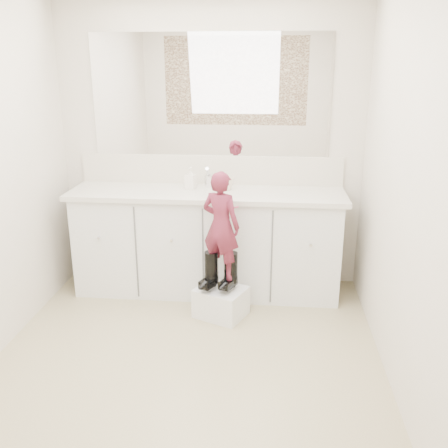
# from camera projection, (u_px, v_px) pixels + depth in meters

# --- Properties ---
(floor) EXTENTS (3.00, 3.00, 0.00)m
(floor) POSITION_uv_depth(u_px,v_px,m) (184.00, 369.00, 3.25)
(floor) COLOR #978A63
(floor) RESTS_ON ground
(wall_back) EXTENTS (2.60, 0.00, 2.60)m
(wall_back) POSITION_uv_depth(u_px,v_px,m) (211.00, 148.00, 4.30)
(wall_back) COLOR beige
(wall_back) RESTS_ON floor
(wall_front) EXTENTS (2.60, 0.00, 2.60)m
(wall_front) POSITION_uv_depth(u_px,v_px,m) (87.00, 316.00, 1.46)
(wall_front) COLOR beige
(wall_front) RESTS_ON floor
(wall_right) EXTENTS (0.00, 3.00, 3.00)m
(wall_right) POSITION_uv_depth(u_px,v_px,m) (411.00, 196.00, 2.76)
(wall_right) COLOR beige
(wall_right) RESTS_ON floor
(vanity_cabinet) EXTENTS (2.20, 0.55, 0.85)m
(vanity_cabinet) POSITION_uv_depth(u_px,v_px,m) (207.00, 243.00, 4.28)
(vanity_cabinet) COLOR silver
(vanity_cabinet) RESTS_ON floor
(countertop) EXTENTS (2.28, 0.58, 0.04)m
(countertop) POSITION_uv_depth(u_px,v_px,m) (207.00, 194.00, 4.12)
(countertop) COLOR beige
(countertop) RESTS_ON vanity_cabinet
(backsplash) EXTENTS (2.28, 0.03, 0.25)m
(backsplash) POSITION_uv_depth(u_px,v_px,m) (211.00, 170.00, 4.34)
(backsplash) COLOR beige
(backsplash) RESTS_ON countertop
(mirror) EXTENTS (2.00, 0.02, 1.00)m
(mirror) POSITION_uv_depth(u_px,v_px,m) (210.00, 96.00, 4.15)
(mirror) COLOR white
(mirror) RESTS_ON wall_back
(dot_panel) EXTENTS (2.00, 0.01, 1.20)m
(dot_panel) POSITION_uv_depth(u_px,v_px,m) (74.00, 163.00, 1.33)
(dot_panel) COLOR #472819
(dot_panel) RESTS_ON wall_front
(faucet) EXTENTS (0.08, 0.08, 0.10)m
(faucet) POSITION_uv_depth(u_px,v_px,m) (209.00, 181.00, 4.26)
(faucet) COLOR silver
(faucet) RESTS_ON countertop
(cup) EXTENTS (0.13, 0.13, 0.11)m
(cup) POSITION_uv_depth(u_px,v_px,m) (227.00, 183.00, 4.15)
(cup) COLOR beige
(cup) RESTS_ON countertop
(soap_bottle) EXTENTS (0.10, 0.10, 0.18)m
(soap_bottle) POSITION_uv_depth(u_px,v_px,m) (191.00, 178.00, 4.18)
(soap_bottle) COLOR white
(soap_bottle) RESTS_ON countertop
(step_stool) EXTENTS (0.45, 0.42, 0.23)m
(step_stool) POSITION_uv_depth(u_px,v_px,m) (221.00, 302.00, 3.91)
(step_stool) COLOR white
(step_stool) RESTS_ON floor
(boot_left) EXTENTS (0.18, 0.23, 0.30)m
(boot_left) POSITION_uv_depth(u_px,v_px,m) (211.00, 270.00, 3.83)
(boot_left) COLOR black
(boot_left) RESTS_ON step_stool
(boot_right) EXTENTS (0.18, 0.23, 0.30)m
(boot_right) POSITION_uv_depth(u_px,v_px,m) (231.00, 271.00, 3.82)
(boot_right) COLOR black
(boot_right) RESTS_ON step_stool
(toddler) EXTENTS (0.36, 0.30, 0.83)m
(toddler) POSITION_uv_depth(u_px,v_px,m) (221.00, 226.00, 3.71)
(toddler) COLOR #A43252
(toddler) RESTS_ON step_stool
(toothbrush) EXTENTS (0.13, 0.07, 0.06)m
(toothbrush) POSITION_uv_depth(u_px,v_px,m) (230.00, 209.00, 3.66)
(toothbrush) COLOR #CA4E72
(toothbrush) RESTS_ON toddler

